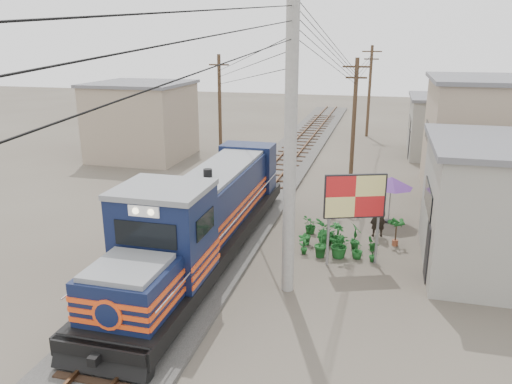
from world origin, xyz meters
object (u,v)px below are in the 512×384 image
(billboard, at_px, (355,199))
(vendor, at_px, (378,216))
(locomotive, at_px, (204,218))
(market_umbrella, at_px, (391,182))

(billboard, relative_size, vendor, 1.87)
(billboard, height_order, vendor, billboard)
(vendor, bearing_deg, locomotive, 15.55)
(billboard, xyz_separation_m, vendor, (0.85, 3.05, -1.63))
(locomotive, relative_size, vendor, 8.03)
(vendor, bearing_deg, billboard, 57.83)
(vendor, bearing_deg, market_umbrella, -120.75)
(locomotive, height_order, billboard, locomotive)
(billboard, height_order, market_umbrella, billboard)
(locomotive, distance_m, market_umbrella, 8.89)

